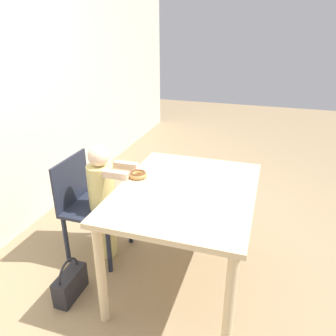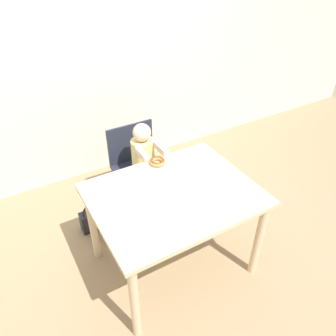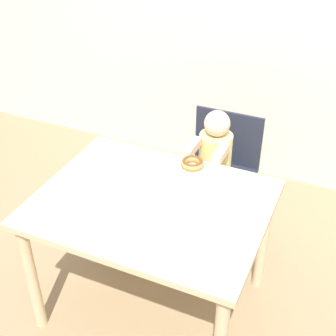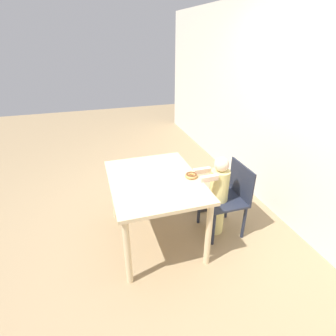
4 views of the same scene
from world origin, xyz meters
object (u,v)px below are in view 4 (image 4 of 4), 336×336
at_px(donut, 191,175).
at_px(handbag, 199,199).
at_px(chair, 228,197).
at_px(child_figure, 218,195).

distance_m(donut, handbag, 0.88).
bearing_deg(chair, donut, -93.54).
bearing_deg(handbag, donut, -35.12).
bearing_deg(donut, handbag, 144.88).
height_order(child_figure, donut, child_figure).
relative_size(chair, handbag, 2.69).
bearing_deg(donut, chair, 86.46).
xyz_separation_m(chair, handbag, (-0.50, -0.10, -0.33)).
xyz_separation_m(donut, handbag, (-0.47, 0.33, -0.66)).
height_order(chair, child_figure, child_figure).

